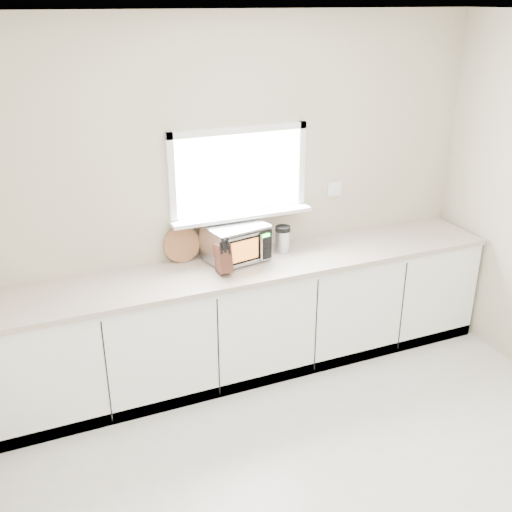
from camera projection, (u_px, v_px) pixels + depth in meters
back_wall at (238, 196)px, 4.61m from camera, size 4.00×0.17×2.70m
cabinets at (253, 318)px, 4.72m from camera, size 3.92×0.60×0.88m
countertop at (254, 266)px, 4.53m from camera, size 3.92×0.64×0.04m
microwave at (236, 242)px, 4.53m from camera, size 0.50×0.42×0.28m
knife_block at (223, 257)px, 4.31m from camera, size 0.10×0.21×0.29m
cutting_board at (182, 244)px, 4.51m from camera, size 0.28×0.07×0.28m
coffee_grinder at (283, 239)px, 4.70m from camera, size 0.15×0.15×0.21m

